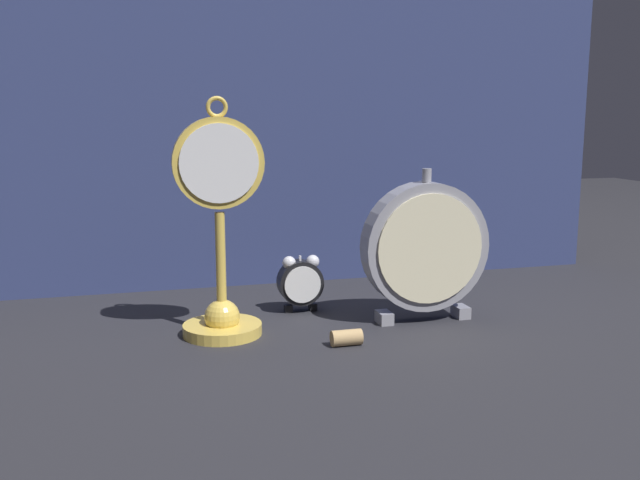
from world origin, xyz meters
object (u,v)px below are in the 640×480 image
(pocket_watch_on_stand, at_px, (220,245))
(mantel_clock_silver, at_px, (425,247))
(alarm_clock_twin_bell, at_px, (300,281))
(wine_cork, at_px, (344,338))

(pocket_watch_on_stand, height_order, mantel_clock_silver, pocket_watch_on_stand)
(alarm_clock_twin_bell, bearing_deg, wine_cork, -84.39)
(pocket_watch_on_stand, relative_size, alarm_clock_twin_bell, 3.69)
(mantel_clock_silver, bearing_deg, alarm_clock_twin_bell, 149.84)
(mantel_clock_silver, height_order, wine_cork, mantel_clock_silver)
(wine_cork, bearing_deg, pocket_watch_on_stand, 149.08)
(wine_cork, bearing_deg, mantel_clock_silver, 28.29)
(alarm_clock_twin_bell, distance_m, mantel_clock_silver, 0.21)
(alarm_clock_twin_bell, bearing_deg, pocket_watch_on_stand, -147.15)
(alarm_clock_twin_bell, xyz_separation_m, wine_cork, (0.02, -0.18, -0.04))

